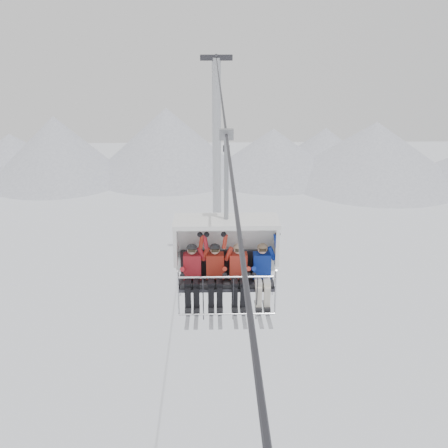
{
  "coord_description": "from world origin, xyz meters",
  "views": [
    {
      "loc": [
        -0.3,
        -13.91,
        15.58
      ],
      "look_at": [
        0.0,
        0.0,
        10.46
      ],
      "focal_mm": 45.0,
      "sensor_mm": 36.0,
      "label": 1
    }
  ],
  "objects_px": {
    "chairlift_carrier": "(226,249)",
    "skier_far_left": "(192,273)",
    "skier_center_left": "(215,273)",
    "skier_center_right": "(238,273)",
    "skier_far_right": "(262,273)",
    "lift_tower_right": "(217,176)"
  },
  "relations": [
    {
      "from": "chairlift_carrier",
      "to": "skier_center_right",
      "type": "distance_m",
      "value": 0.62
    },
    {
      "from": "chairlift_carrier",
      "to": "skier_far_right",
      "type": "distance_m",
      "value": 0.98
    },
    {
      "from": "skier_center_left",
      "to": "skier_center_right",
      "type": "bearing_deg",
      "value": 0.0
    },
    {
      "from": "lift_tower_right",
      "to": "skier_center_left",
      "type": "relative_size",
      "value": 7.99
    },
    {
      "from": "chairlift_carrier",
      "to": "skier_far_left",
      "type": "bearing_deg",
      "value": -158.36
    },
    {
      "from": "chairlift_carrier",
      "to": "skier_center_left",
      "type": "bearing_deg",
      "value": -129.59
    },
    {
      "from": "skier_far_left",
      "to": "chairlift_carrier",
      "type": "bearing_deg",
      "value": 21.64
    },
    {
      "from": "chairlift_carrier",
      "to": "skier_far_right",
      "type": "relative_size",
      "value": 2.36
    },
    {
      "from": "lift_tower_right",
      "to": "skier_center_right",
      "type": "distance_m",
      "value": 24.87
    },
    {
      "from": "skier_far_right",
      "to": "skier_center_right",
      "type": "bearing_deg",
      "value": 180.0
    },
    {
      "from": "skier_center_right",
      "to": "skier_far_right",
      "type": "relative_size",
      "value": 1.0
    },
    {
      "from": "skier_center_right",
      "to": "chairlift_carrier",
      "type": "bearing_deg",
      "value": 131.86
    },
    {
      "from": "lift_tower_right",
      "to": "skier_center_right",
      "type": "height_order",
      "value": "lift_tower_right"
    },
    {
      "from": "skier_far_left",
      "to": "skier_center_left",
      "type": "relative_size",
      "value": 1.0
    },
    {
      "from": "skier_center_right",
      "to": "lift_tower_right",
      "type": "bearing_deg",
      "value": 90.64
    },
    {
      "from": "chairlift_carrier",
      "to": "skier_center_right",
      "type": "bearing_deg",
      "value": -48.14
    },
    {
      "from": "skier_center_left",
      "to": "skier_far_right",
      "type": "distance_m",
      "value": 1.06
    },
    {
      "from": "chairlift_carrier",
      "to": "skier_far_left",
      "type": "distance_m",
      "value": 0.95
    },
    {
      "from": "skier_far_left",
      "to": "skier_center_left",
      "type": "bearing_deg",
      "value": 0.0
    },
    {
      "from": "skier_center_right",
      "to": "skier_center_left",
      "type": "bearing_deg",
      "value": 180.0
    },
    {
      "from": "lift_tower_right",
      "to": "skier_far_left",
      "type": "relative_size",
      "value": 7.99
    },
    {
      "from": "lift_tower_right",
      "to": "chairlift_carrier",
      "type": "xyz_separation_m",
      "value": [
        0.0,
        -24.17,
        4.88
      ]
    }
  ]
}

